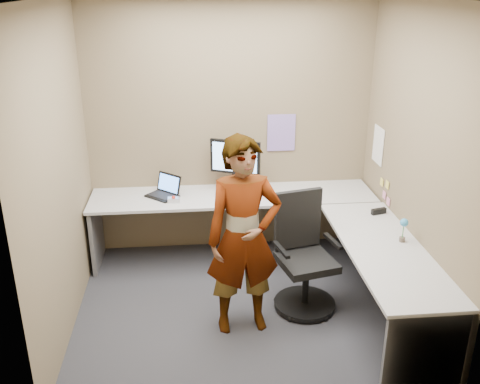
{
  "coord_description": "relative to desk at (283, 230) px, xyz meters",
  "views": [
    {
      "loc": [
        -0.43,
        -4.19,
        2.83
      ],
      "look_at": [
        0.0,
        0.25,
        1.05
      ],
      "focal_mm": 40.0,
      "sensor_mm": 36.0,
      "label": 1
    }
  ],
  "objects": [
    {
      "name": "origami",
      "position": [
        -0.4,
        0.44,
        0.17
      ],
      "size": [
        0.1,
        0.1,
        0.06
      ],
      "primitive_type": "cone",
      "color": "white",
      "rests_on": "desk"
    },
    {
      "name": "desk",
      "position": [
        0.0,
        0.0,
        0.0
      ],
      "size": [
        2.98,
        2.58,
        0.73
      ],
      "color": "silver",
      "rests_on": "ground"
    },
    {
      "name": "ground",
      "position": [
        -0.44,
        -0.39,
        -0.59
      ],
      "size": [
        3.0,
        3.0,
        0.0
      ],
      "primitive_type": "plane",
      "color": "#29292F",
      "rests_on": "ground"
    },
    {
      "name": "wall_left",
      "position": [
        -1.94,
        -0.39,
        0.76
      ],
      "size": [
        0.0,
        2.7,
        2.7
      ],
      "primitive_type": "plane",
      "rotation": [
        1.57,
        0.0,
        1.57
      ],
      "color": "#756548",
      "rests_on": "ground"
    },
    {
      "name": "calendar_white",
      "position": [
        1.05,
        0.51,
        0.66
      ],
      "size": [
        0.01,
        0.28,
        0.38
      ],
      "primitive_type": "cube",
      "color": "white",
      "rests_on": "wall_right"
    },
    {
      "name": "paper_ream",
      "position": [
        -0.41,
        0.63,
        0.17
      ],
      "size": [
        0.4,
        0.35,
        0.07
      ],
      "primitive_type": "cube",
      "rotation": [
        0.0,
        0.0,
        -0.4
      ],
      "color": "red",
      "rests_on": "desk"
    },
    {
      "name": "laptop",
      "position": [
        -1.14,
        0.64,
        0.2
      ],
      "size": [
        0.4,
        0.39,
        0.22
      ],
      "rotation": [
        0.0,
        0.0,
        -0.74
      ],
      "color": "black",
      "rests_on": "desk"
    },
    {
      "name": "stapler",
      "position": [
        0.92,
        -0.03,
        0.17
      ],
      "size": [
        0.16,
        0.08,
        0.05
      ],
      "primitive_type": "cube",
      "rotation": [
        0.0,
        0.0,
        0.25
      ],
      "color": "black",
      "rests_on": "desk"
    },
    {
      "name": "calendar_purple",
      "position": [
        0.11,
        0.9,
        0.71
      ],
      "size": [
        0.3,
        0.01,
        0.4
      ],
      "primitive_type": "cube",
      "color": "#846BB7",
      "rests_on": "wall_back"
    },
    {
      "name": "sticky_note_d",
      "position": [
        1.05,
        0.31,
        0.33
      ],
      "size": [
        0.01,
        0.07,
        0.07
      ],
      "primitive_type": "cube",
      "color": "#F2E059",
      "rests_on": "wall_right"
    },
    {
      "name": "sticky_note_c",
      "position": [
        1.05,
        0.09,
        0.21
      ],
      "size": [
        0.01,
        0.07,
        0.07
      ],
      "primitive_type": "cube",
      "color": "pink",
      "rests_on": "wall_right"
    },
    {
      "name": "sticky_note_a",
      "position": [
        1.05,
        0.16,
        0.36
      ],
      "size": [
        0.01,
        0.07,
        0.07
      ],
      "primitive_type": "cube",
      "color": "#F2E059",
      "rests_on": "wall_right"
    },
    {
      "name": "sticky_note_b",
      "position": [
        1.05,
        0.21,
        0.23
      ],
      "size": [
        0.01,
        0.07,
        0.07
      ],
      "primitive_type": "cube",
      "color": "pink",
      "rests_on": "wall_right"
    },
    {
      "name": "wall_right",
      "position": [
        1.06,
        -0.39,
        0.76
      ],
      "size": [
        0.0,
        2.7,
        2.7
      ],
      "primitive_type": "plane",
      "rotation": [
        1.57,
        0.0,
        -1.57
      ],
      "color": "#756548",
      "rests_on": "ground"
    },
    {
      "name": "trackball_mouse",
      "position": [
        -1.05,
        0.46,
        0.17
      ],
      "size": [
        0.12,
        0.08,
        0.07
      ],
      "color": "#B7B7BC",
      "rests_on": "desk"
    },
    {
      "name": "office_chair",
      "position": [
        0.12,
        -0.38,
        -0.15
      ],
      "size": [
        0.6,
        0.57,
        1.06
      ],
      "rotation": [
        0.0,
        0.0,
        0.23
      ],
      "color": "black",
      "rests_on": "ground"
    },
    {
      "name": "flower",
      "position": [
        0.92,
        -0.62,
        0.28
      ],
      "size": [
        0.07,
        0.07,
        0.22
      ],
      "color": "brown",
      "rests_on": "desk"
    },
    {
      "name": "person",
      "position": [
        -0.45,
        -0.66,
        0.27
      ],
      "size": [
        0.67,
        0.48,
        1.72
      ],
      "primitive_type": "imported",
      "rotation": [
        0.0,
        0.0,
        0.11
      ],
      "color": "#999399",
      "rests_on": "ground"
    },
    {
      "name": "wall_back",
      "position": [
        -0.44,
        0.91,
        0.76
      ],
      "size": [
        3.0,
        0.0,
        3.0
      ],
      "primitive_type": "plane",
      "rotation": [
        1.57,
        0.0,
        0.0
      ],
      "color": "#756548",
      "rests_on": "ground"
    },
    {
      "name": "monitor",
      "position": [
        -0.41,
        0.65,
        0.51
      ],
      "size": [
        0.51,
        0.26,
        0.5
      ],
      "rotation": [
        0.0,
        0.0,
        -0.4
      ],
      "color": "black",
      "rests_on": "paper_ream"
    }
  ]
}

